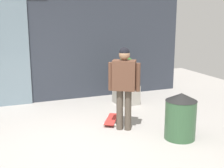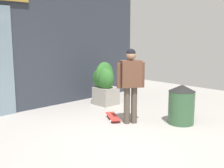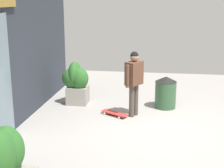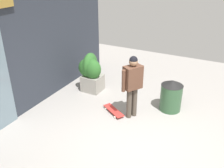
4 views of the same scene
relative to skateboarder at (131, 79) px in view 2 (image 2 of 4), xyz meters
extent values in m
plane|color=#9E9993|center=(-0.95, -0.53, -0.98)|extent=(12.00, 12.00, 0.00)
cube|color=#2D333D|center=(-0.95, 2.65, 0.71)|extent=(7.41, 0.25, 3.38)
cylinder|color=#4C4238|center=(-0.07, 0.04, -0.58)|extent=(0.13, 0.13, 0.80)
cylinder|color=#4C4238|center=(0.07, -0.04, -0.58)|extent=(0.13, 0.13, 0.80)
cube|color=brown|center=(0.00, 0.00, 0.10)|extent=(0.50, 0.45, 0.57)
cylinder|color=brown|center=(-0.22, 0.14, 0.07)|extent=(0.09, 0.09, 0.54)
cylinder|color=brown|center=(0.22, -0.14, 0.07)|extent=(0.09, 0.09, 0.54)
sphere|color=#997051|center=(0.00, 0.00, 0.50)|extent=(0.21, 0.21, 0.21)
sphere|color=black|center=(0.00, 0.00, 0.53)|extent=(0.20, 0.20, 0.20)
cube|color=red|center=(-0.07, 0.47, -0.91)|extent=(0.55, 0.73, 0.02)
cylinder|color=silver|center=(-0.04, 0.73, -0.95)|extent=(0.05, 0.06, 0.05)
cylinder|color=silver|center=(0.15, 0.61, -0.95)|extent=(0.05, 0.06, 0.05)
cylinder|color=silver|center=(-0.29, 0.33, -0.95)|extent=(0.05, 0.06, 0.05)
cylinder|color=silver|center=(-0.09, 0.21, -0.95)|extent=(0.05, 0.06, 0.05)
cube|color=gray|center=(0.78, 1.62, -0.74)|extent=(0.54, 0.55, 0.48)
ellipsoid|color=#2D6628|center=(0.79, 1.69, -0.18)|extent=(0.60, 0.36, 0.75)
ellipsoid|color=#2D6628|center=(0.72, 1.73, -0.26)|extent=(0.42, 0.60, 0.56)
ellipsoid|color=#2D6628|center=(0.69, 1.55, -0.24)|extent=(0.42, 0.52, 0.60)
cylinder|color=#335938|center=(0.77, -0.78, -0.62)|extent=(0.56, 0.56, 0.71)
cone|color=black|center=(0.77, -0.78, -0.20)|extent=(0.57, 0.57, 0.14)
camera|label=1|loc=(-2.30, -5.16, 1.24)|focal=49.02mm
camera|label=2|loc=(-4.34, -3.90, 0.88)|focal=44.55mm
camera|label=3|loc=(-7.90, -0.66, 1.87)|focal=53.88mm
camera|label=4|loc=(-4.98, -2.03, 2.56)|focal=40.01mm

